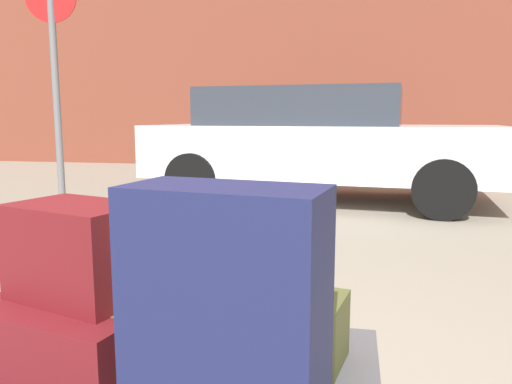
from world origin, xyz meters
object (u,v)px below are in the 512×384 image
Objects in this scene: duffel_bag_maroon_topmost_pile at (79,251)px; bollard_kerb_near at (477,164)px; suitcase_maroon_stacked_top at (83,329)px; no_parking_sign at (55,70)px; suitcase_navy_rear_left at (226,319)px; parked_car at (317,141)px; suitcase_olive_center at (240,336)px.

bollard_kerb_near is at bearing 86.00° from duffel_bag_maroon_topmost_pile.
no_parking_sign is (-2.18, 3.32, 1.09)m from suitcase_maroon_stacked_top.
suitcase_maroon_stacked_top is at bearing -56.77° from no_parking_sign.
parked_car is at bearing 101.57° from suitcase_navy_rear_left.
bollard_kerb_near is 0.29× the size of no_parking_sign.
parked_car is (0.31, 5.12, 0.08)m from duffel_bag_maroon_topmost_pile.
duffel_bag_maroon_topmost_pile is at bearing -56.77° from no_parking_sign.
suitcase_maroon_stacked_top is at bearing 160.95° from suitcase_navy_rear_left.
suitcase_navy_rear_left is (0.04, -0.32, 0.19)m from suitcase_olive_center.
duffel_bag_maroon_topmost_pile is at bearing -164.02° from suitcase_olive_center.
bollard_kerb_near reaches higher than suitcase_maroon_stacked_top.
suitcase_navy_rear_left is 7.39m from bollard_kerb_near.
no_parking_sign is (-4.80, -3.47, 1.17)m from bollard_kerb_near.
no_parking_sign reaches higher than duffel_bag_maroon_topmost_pile.
no_parking_sign reaches higher than suitcase_navy_rear_left.
duffel_bag_maroon_topmost_pile is at bearing 160.95° from suitcase_navy_rear_left.
suitcase_maroon_stacked_top is at bearing -164.02° from suitcase_olive_center.
suitcase_maroon_stacked_top is 0.11× the size of parked_car.
bollard_kerb_near is at bearing 35.85° from no_parking_sign.
no_parking_sign is at bearing 136.17° from suitcase_navy_rear_left.
no_parking_sign reaches higher than suitcase_olive_center.
no_parking_sign is (-2.18, 3.32, 0.85)m from duffel_bag_maroon_topmost_pile.
suitcase_navy_rear_left reaches higher than bollard_kerb_near.
suitcase_maroon_stacked_top is at bearing 107.15° from duffel_bag_maroon_topmost_pile.
parked_car is 3.16m from no_parking_sign.
parked_car reaches higher than duffel_bag_maroon_topmost_pile.
suitcase_maroon_stacked_top is 0.20× the size of no_parking_sign.
bollard_kerb_near is at bearing 83.12° from suitcase_olive_center.
parked_car is (0.31, 5.12, 0.32)m from suitcase_maroon_stacked_top.
suitcase_olive_center is 1.45× the size of duffel_bag_maroon_topmost_pile.
parked_car reaches higher than suitcase_maroon_stacked_top.
suitcase_navy_rear_left is 1.55× the size of duffel_bag_maroon_topmost_pile.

